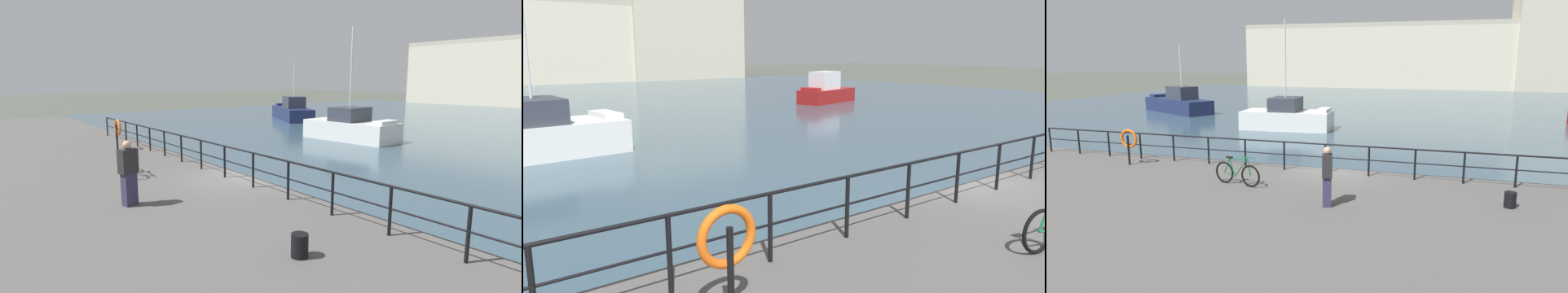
{
  "view_description": "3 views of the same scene",
  "coord_description": "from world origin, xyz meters",
  "views": [
    {
      "loc": [
        10.61,
        -7.6,
        4.09
      ],
      "look_at": [
        -2.23,
        2.37,
        1.34
      ],
      "focal_mm": 27.11,
      "sensor_mm": 36.0,
      "label": 1
    },
    {
      "loc": [
        -10.29,
        -6.17,
        3.96
      ],
      "look_at": [
        -2.38,
        4.26,
        1.38
      ],
      "focal_mm": 33.05,
      "sensor_mm": 36.0,
      "label": 2
    },
    {
      "loc": [
        3.91,
        -15.89,
        4.98
      ],
      "look_at": [
        -1.39,
        1.04,
        1.47
      ],
      "focal_mm": 30.88,
      "sensor_mm": 36.0,
      "label": 3
    }
  ],
  "objects": [
    {
      "name": "standing_person",
      "position": [
        0.85,
        -4.28,
        1.77
      ],
      "size": [
        0.38,
        0.5,
        1.69
      ],
      "rotation": [
        0.0,
        0.0,
        3.4
      ],
      "color": "#332D4C",
      "rests_on": "quay_promenade"
    },
    {
      "name": "mooring_bollard",
      "position": [
        5.72,
        -2.91,
        1.13
      ],
      "size": [
        0.32,
        0.32,
        0.44
      ],
      "primitive_type": "cylinder",
      "color": "black",
      "rests_on": "quay_promenade"
    },
    {
      "name": "ground_plane",
      "position": [
        0.0,
        0.0,
        0.0
      ],
      "size": [
        240.0,
        240.0,
        0.0
      ],
      "primitive_type": "plane",
      "color": "#4C5147"
    },
    {
      "name": "water_basin",
      "position": [
        0.0,
        30.2,
        0.01
      ],
      "size": [
        80.0,
        60.0,
        0.01
      ],
      "primitive_type": "cube",
      "color": "#385160",
      "rests_on": "ground_plane"
    },
    {
      "name": "moored_red_daysailer",
      "position": [
        -6.87,
        13.84,
        0.86
      ],
      "size": [
        6.44,
        3.17,
        7.62
      ],
      "rotation": [
        0.0,
        0.0,
        0.06
      ],
      "color": "white",
      "rests_on": "water_basin"
    },
    {
      "name": "harbor_building",
      "position": [
        7.01,
        63.79,
        5.81
      ],
      "size": [
        61.54,
        11.42,
        15.07
      ],
      "color": "beige",
      "rests_on": "ground_plane"
    },
    {
      "name": "life_ring_stand",
      "position": [
        -7.73,
        -1.75,
        1.88
      ],
      "size": [
        0.75,
        0.16,
        1.4
      ],
      "color": "black",
      "rests_on": "quay_promenade"
    },
    {
      "name": "moored_harbor_tender",
      "position": [
        -19.95,
        20.29,
        0.87
      ],
      "size": [
        8.41,
        6.05,
        6.08
      ],
      "rotation": [
        0.0,
        0.0,
        2.66
      ],
      "color": "navy",
      "rests_on": "water_basin"
    },
    {
      "name": "parked_bicycle",
      "position": [
        -2.48,
        -3.11,
        1.3
      ],
      "size": [
        1.75,
        0.41,
        0.98
      ],
      "rotation": [
        0.0,
        0.0,
        -0.2
      ],
      "color": "black",
      "rests_on": "quay_promenade"
    },
    {
      "name": "quay_promenade",
      "position": [
        0.0,
        -6.5,
        0.45
      ],
      "size": [
        56.0,
        13.0,
        0.91
      ],
      "primitive_type": "cube",
      "color": "#565451",
      "rests_on": "ground_plane"
    },
    {
      "name": "quay_railing",
      "position": [
        -0.94,
        -0.75,
        1.64
      ],
      "size": [
        23.62,
        0.07,
        1.08
      ],
      "color": "black",
      "rests_on": "quay_promenade"
    }
  ]
}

